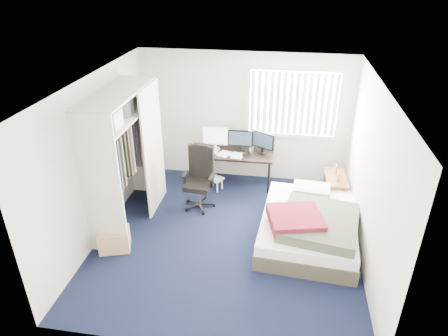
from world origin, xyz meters
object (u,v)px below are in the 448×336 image
bed (309,225)px  office_chair (200,183)px  nightstand (336,180)px  desk (238,150)px

bed → office_chair: bearing=158.9°
nightstand → bed: size_ratio=0.37×
desk → nightstand: bearing=-11.1°
nightstand → office_chair: bearing=-167.7°
desk → nightstand: desk is taller
nightstand → bed: 1.35m
nightstand → bed: bearing=-111.5°
desk → office_chair: bearing=-122.2°
bed → desk: bearing=129.8°
desk → nightstand: 1.88m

